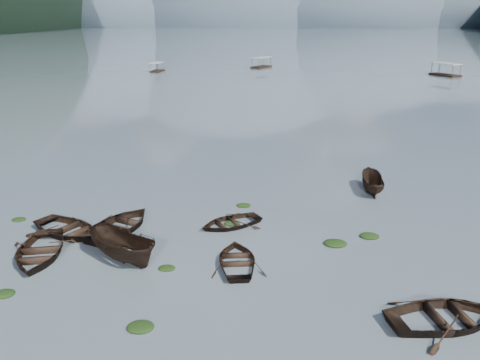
# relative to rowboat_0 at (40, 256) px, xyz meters

# --- Properties ---
(ground_plane) EXTENTS (2400.00, 2400.00, 0.00)m
(ground_plane) POSITION_rel_rowboat_0_xyz_m (10.29, -4.64, 0.00)
(ground_plane) COLOR slate
(haze_mtn_a) EXTENTS (520.00, 520.00, 280.00)m
(haze_mtn_a) POSITION_rel_rowboat_0_xyz_m (-249.71, 895.36, 0.00)
(haze_mtn_a) COLOR #475666
(haze_mtn_a) RESTS_ON ground
(haze_mtn_b) EXTENTS (520.00, 520.00, 340.00)m
(haze_mtn_b) POSITION_rel_rowboat_0_xyz_m (-49.71, 895.36, 0.00)
(haze_mtn_b) COLOR #475666
(haze_mtn_b) RESTS_ON ground
(haze_mtn_c) EXTENTS (520.00, 520.00, 260.00)m
(haze_mtn_c) POSITION_rel_rowboat_0_xyz_m (150.29, 895.36, 0.00)
(haze_mtn_c) COLOR #475666
(haze_mtn_c) RESTS_ON ground
(haze_mtn_d) EXTENTS (520.00, 520.00, 220.00)m
(haze_mtn_d) POSITION_rel_rowboat_0_xyz_m (330.29, 895.36, 0.00)
(haze_mtn_d) COLOR #475666
(haze_mtn_d) RESTS_ON ground
(rowboat_0) EXTENTS (4.55, 5.66, 1.04)m
(rowboat_0) POSITION_rel_rowboat_0_xyz_m (0.00, 0.00, 0.00)
(rowboat_0) COLOR black
(rowboat_0) RESTS_ON ground
(rowboat_1) EXTENTS (5.32, 6.09, 1.05)m
(rowboat_1) POSITION_rel_rowboat_0_xyz_m (3.28, 3.54, 0.00)
(rowboat_1) COLOR black
(rowboat_1) RESTS_ON ground
(rowboat_2) EXTENTS (4.93, 4.22, 1.84)m
(rowboat_2) POSITION_rel_rowboat_0_xyz_m (4.64, -0.11, 0.00)
(rowboat_2) COLOR black
(rowboat_2) RESTS_ON ground
(rowboat_3) EXTENTS (3.38, 4.37, 0.84)m
(rowboat_3) POSITION_rel_rowboat_0_xyz_m (10.61, -0.16, 0.00)
(rowboat_3) COLOR black
(rowboat_3) RESTS_ON ground
(rowboat_4) EXTENTS (5.71, 4.66, 1.04)m
(rowboat_4) POSITION_rel_rowboat_0_xyz_m (19.58, -4.61, 0.00)
(rowboat_4) COLOR black
(rowboat_4) RESTS_ON ground
(rowboat_6) EXTENTS (5.93, 5.42, 1.00)m
(rowboat_6) POSITION_rel_rowboat_0_xyz_m (0.35, 2.86, 0.00)
(rowboat_6) COLOR black
(rowboat_6) RESTS_ON ground
(rowboat_7) EXTENTS (4.83, 4.49, 0.82)m
(rowboat_7) POSITION_rel_rowboat_0_xyz_m (9.87, 4.55, 0.00)
(rowboat_7) COLOR black
(rowboat_7) RESTS_ON ground
(rowboat_8) EXTENTS (1.69, 3.97, 1.50)m
(rowboat_8) POSITION_rel_rowboat_0_xyz_m (19.74, 11.20, 0.00)
(rowboat_8) COLOR black
(rowboat_8) RESTS_ON ground
(weed_clump_0) EXTENTS (1.02, 0.83, 0.22)m
(weed_clump_0) POSITION_rel_rowboat_0_xyz_m (0.07, -3.68, 0.00)
(weed_clump_0) COLOR black
(weed_clump_0) RESTS_ON ground
(weed_clump_1) EXTENTS (0.88, 0.70, 0.19)m
(weed_clump_1) POSITION_rel_rowboat_0_xyz_m (7.06, -0.89, 0.00)
(weed_clump_1) COLOR black
(weed_clump_1) RESTS_ON ground
(weed_clump_2) EXTENTS (1.15, 0.92, 0.25)m
(weed_clump_2) POSITION_rel_rowboat_0_xyz_m (6.99, -5.72, 0.00)
(weed_clump_2) COLOR black
(weed_clump_2) RESTS_ON ground
(weed_clump_3) EXTENTS (0.99, 0.83, 0.22)m
(weed_clump_3) POSITION_rel_rowboat_0_xyz_m (9.94, 4.81, 0.00)
(weed_clump_3) COLOR black
(weed_clump_3) RESTS_ON ground
(weed_clump_4) EXTENTS (1.32, 1.05, 0.27)m
(weed_clump_4) POSITION_rel_rowboat_0_xyz_m (15.96, 2.37, 0.00)
(weed_clump_4) COLOR black
(weed_clump_4) RESTS_ON ground
(weed_clump_5) EXTENTS (0.90, 0.73, 0.19)m
(weed_clump_5) POSITION_rel_rowboat_0_xyz_m (-3.53, 4.55, 0.00)
(weed_clump_5) COLOR black
(weed_clump_5) RESTS_ON ground
(weed_clump_6) EXTENTS (0.99, 0.83, 0.21)m
(weed_clump_6) POSITION_rel_rowboat_0_xyz_m (10.51, 7.76, 0.00)
(weed_clump_6) COLOR black
(weed_clump_6) RESTS_ON ground
(weed_clump_7) EXTENTS (1.15, 0.92, 0.25)m
(weed_clump_7) POSITION_rel_rowboat_0_xyz_m (18.08, 3.45, 0.00)
(weed_clump_7) COLOR black
(weed_clump_7) RESTS_ON ground
(pontoon_left) EXTENTS (2.74, 5.56, 2.06)m
(pontoon_left) POSITION_rel_rowboat_0_xyz_m (-14.68, 91.41, 0.00)
(pontoon_left) COLOR black
(pontoon_left) RESTS_ON ground
(pontoon_centre) EXTENTS (5.63, 7.14, 2.54)m
(pontoon_centre) POSITION_rel_rowboat_0_xyz_m (10.02, 102.51, 0.00)
(pontoon_centre) COLOR black
(pontoon_centre) RESTS_ON ground
(pontoon_right) EXTENTS (5.63, 7.42, 2.63)m
(pontoon_right) POSITION_rel_rowboat_0_xyz_m (51.10, 86.66, 0.00)
(pontoon_right) COLOR black
(pontoon_right) RESTS_ON ground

